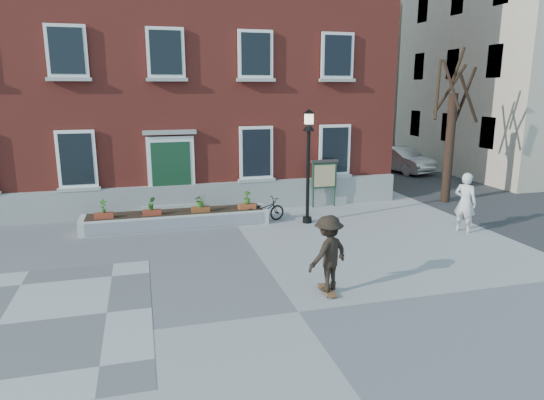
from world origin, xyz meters
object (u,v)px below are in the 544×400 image
object	(u,v)px
lamp_post	(308,150)
skateboarder	(328,253)
parked_car	(401,160)
bicycle	(264,210)
bystander	(465,203)
notice_board	(324,175)

from	to	relation	value
lamp_post	skateboarder	xyz separation A→B (m)	(-1.50, -5.74, -1.58)
parked_car	lamp_post	distance (m)	12.15
bicycle	bystander	distance (m)	6.69
bicycle	notice_board	size ratio (longest dim) A/B	0.87
lamp_post	skateboarder	bearing A→B (deg)	-104.68
lamp_post	bystander	bearing A→B (deg)	-27.27
parked_car	bystander	bearing A→B (deg)	-122.70
parked_car	skateboarder	bearing A→B (deg)	-138.01
notice_board	skateboarder	xyz separation A→B (m)	(-2.90, -7.77, -0.31)
bicycle	skateboarder	xyz separation A→B (m)	(-0.04, -6.20, 0.53)
parked_car	bystander	size ratio (longest dim) A/B	2.11
lamp_post	skateboarder	size ratio (longest dim) A/B	2.13
lamp_post	notice_board	distance (m)	2.77
bystander	bicycle	bearing A→B (deg)	34.39
parked_car	lamp_post	bearing A→B (deg)	-147.90
bicycle	bystander	world-z (taller)	bystander
bicycle	skateboarder	distance (m)	6.22
bicycle	lamp_post	bearing A→B (deg)	-123.14
parked_car	notice_board	bearing A→B (deg)	-150.55
parked_car	notice_board	size ratio (longest dim) A/B	2.22
notice_board	skateboarder	size ratio (longest dim) A/B	1.01
parked_car	skateboarder	xyz separation A→B (m)	(-9.98, -14.25, 0.27)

